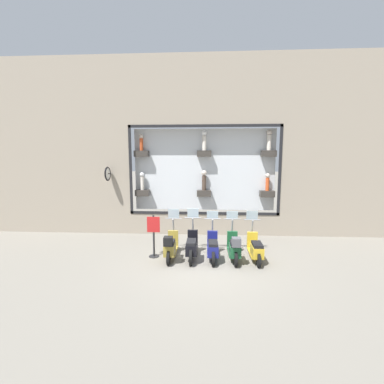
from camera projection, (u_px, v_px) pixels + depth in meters
ground_plane at (203, 265)px, 8.38m from camera, size 120.00×120.00×0.00m
building_facade at (204, 146)px, 11.42m from camera, size 1.23×36.00×7.90m
scooter_yellow_0 at (255, 249)px, 8.76m from camera, size 1.79×0.60×1.57m
scooter_green_1 at (234, 247)px, 8.73m from camera, size 1.80×0.60×1.54m
scooter_navy_2 at (213, 247)px, 8.84m from camera, size 1.80×0.60×1.54m
scooter_black_3 at (192, 246)px, 8.88m from camera, size 1.81×0.60×1.63m
scooter_olive_4 at (171, 246)px, 8.85m from camera, size 1.79×0.60×1.60m
shop_sign_post at (154, 235)px, 9.02m from camera, size 0.36×0.45×1.50m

